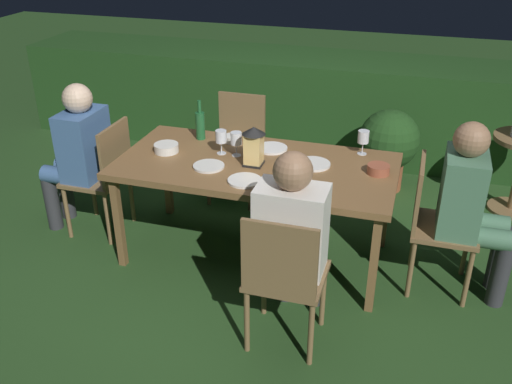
% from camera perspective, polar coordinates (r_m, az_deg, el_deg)
% --- Properties ---
extents(ground_plane, '(16.00, 16.00, 0.00)m').
position_cam_1_polar(ground_plane, '(4.10, 0.00, -6.29)').
color(ground_plane, '#26471E').
extents(dining_table, '(1.85, 0.91, 0.72)m').
position_cam_1_polar(dining_table, '(3.77, 0.00, 2.22)').
color(dining_table, brown).
rests_on(dining_table, ground).
extents(chair_head_near, '(0.40, 0.42, 0.87)m').
position_cam_1_polar(chair_head_near, '(4.30, -15.10, 1.85)').
color(chair_head_near, brown).
rests_on(chair_head_near, ground).
extents(person_in_blue, '(0.48, 0.38, 1.15)m').
position_cam_1_polar(person_in_blue, '(4.35, -17.56, 3.96)').
color(person_in_blue, '#426699').
rests_on(person_in_blue, ground).
extents(chair_side_left_b, '(0.42, 0.40, 0.87)m').
position_cam_1_polar(chair_side_left_b, '(3.06, 2.85, -8.42)').
color(chair_side_left_b, brown).
rests_on(chair_side_left_b, ground).
extents(person_in_cream, '(0.38, 0.47, 1.15)m').
position_cam_1_polar(person_in_cream, '(3.13, 3.80, -4.15)').
color(person_in_cream, white).
rests_on(person_in_cream, ground).
extents(chair_side_right_a, '(0.42, 0.40, 0.87)m').
position_cam_1_polar(chair_side_right_a, '(4.70, -1.84, 5.03)').
color(chair_side_right_a, brown).
rests_on(chair_side_right_a, ground).
extents(chair_head_far, '(0.40, 0.42, 0.87)m').
position_cam_1_polar(chair_head_far, '(3.72, 17.53, -2.69)').
color(chair_head_far, brown).
rests_on(chair_head_far, ground).
extents(person_in_green, '(0.48, 0.38, 1.15)m').
position_cam_1_polar(person_in_green, '(3.67, 20.89, -1.04)').
color(person_in_green, '#4C7A5B').
rests_on(person_in_green, ground).
extents(lantern_centerpiece, '(0.15, 0.15, 0.27)m').
position_cam_1_polar(lantern_centerpiece, '(3.66, -0.23, 4.88)').
color(lantern_centerpiece, black).
rests_on(lantern_centerpiece, dining_table).
extents(green_bottle_on_table, '(0.07, 0.07, 0.29)m').
position_cam_1_polar(green_bottle_on_table, '(4.12, -5.65, 6.79)').
color(green_bottle_on_table, '#1E5B2D').
rests_on(green_bottle_on_table, dining_table).
extents(wine_glass_a, '(0.08, 0.08, 0.17)m').
position_cam_1_polar(wine_glass_a, '(3.81, -2.01, 5.32)').
color(wine_glass_a, silver).
rests_on(wine_glass_a, dining_table).
extents(wine_glass_b, '(0.08, 0.08, 0.17)m').
position_cam_1_polar(wine_glass_b, '(3.85, -3.55, 5.51)').
color(wine_glass_b, silver).
rests_on(wine_glass_b, dining_table).
extents(wine_glass_c, '(0.08, 0.08, 0.17)m').
position_cam_1_polar(wine_glass_c, '(3.91, 10.79, 5.38)').
color(wine_glass_c, silver).
rests_on(wine_glass_c, dining_table).
extents(plate_a, '(0.21, 0.21, 0.01)m').
position_cam_1_polar(plate_a, '(3.70, -4.80, 2.62)').
color(plate_a, silver).
rests_on(plate_a, dining_table).
extents(plate_b, '(0.22, 0.22, 0.01)m').
position_cam_1_polar(plate_b, '(3.96, 1.60, 4.45)').
color(plate_b, white).
rests_on(plate_b, dining_table).
extents(plate_c, '(0.21, 0.21, 0.01)m').
position_cam_1_polar(plate_c, '(3.49, -1.15, 1.17)').
color(plate_c, white).
rests_on(plate_c, dining_table).
extents(plate_d, '(0.23, 0.23, 0.01)m').
position_cam_1_polar(plate_d, '(3.73, 5.76, 2.84)').
color(plate_d, white).
rests_on(plate_d, dining_table).
extents(bowl_olives, '(0.12, 0.12, 0.05)m').
position_cam_1_polar(bowl_olives, '(4.08, -2.40, 5.44)').
color(bowl_olives, silver).
rests_on(bowl_olives, dining_table).
extents(bowl_bread, '(0.17, 0.17, 0.06)m').
position_cam_1_polar(bowl_bread, '(3.96, -9.04, 4.45)').
color(bowl_bread, silver).
rests_on(bowl_bread, dining_table).
extents(bowl_salad, '(0.14, 0.14, 0.06)m').
position_cam_1_polar(bowl_salad, '(3.67, 12.27, 2.29)').
color(bowl_salad, '#9E5138').
rests_on(bowl_salad, dining_table).
extents(hedge_backdrop, '(6.06, 0.84, 0.92)m').
position_cam_1_polar(hedge_backdrop, '(5.76, 6.22, 8.92)').
color(hedge_backdrop, '#1E4219').
rests_on(hedge_backdrop, ground).
extents(potted_plant_by_hedge, '(0.52, 0.52, 0.72)m').
position_cam_1_polar(potted_plant_by_hedge, '(4.98, 13.24, 4.71)').
color(potted_plant_by_hedge, '#9E5133').
rests_on(potted_plant_by_hedge, ground).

